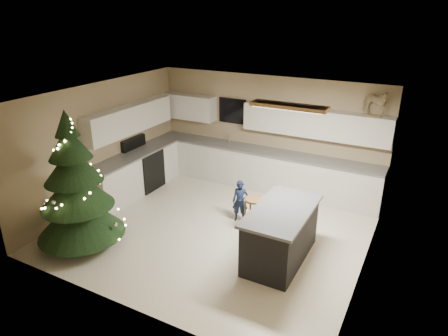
% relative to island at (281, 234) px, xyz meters
% --- Properties ---
extents(ground_plane, '(5.50, 5.50, 0.00)m').
position_rel_island_xyz_m(ground_plane, '(-1.45, 0.34, -0.48)').
color(ground_plane, beige).
extents(room_shell, '(5.52, 5.02, 2.61)m').
position_rel_island_xyz_m(room_shell, '(-1.42, 0.34, 1.27)').
color(room_shell, tan).
rests_on(room_shell, ground_plane).
extents(cabinetry, '(5.50, 3.20, 2.00)m').
position_rel_island_xyz_m(cabinetry, '(-2.36, 1.99, 0.28)').
color(cabinetry, silver).
rests_on(cabinetry, ground_plane).
extents(island, '(0.90, 1.70, 0.95)m').
position_rel_island_xyz_m(island, '(0.00, 0.00, 0.00)').
color(island, black).
rests_on(island, ground_plane).
extents(bar_stool, '(0.34, 0.34, 0.66)m').
position_rel_island_xyz_m(bar_stool, '(-0.79, 0.67, 0.02)').
color(bar_stool, brown).
rests_on(bar_stool, ground_plane).
extents(christmas_tree, '(1.57, 1.51, 2.50)m').
position_rel_island_xyz_m(christmas_tree, '(-3.30, -1.26, 0.55)').
color(christmas_tree, '#3F2816').
rests_on(christmas_tree, ground_plane).
extents(toddler, '(0.36, 0.29, 0.86)m').
position_rel_island_xyz_m(toddler, '(-1.17, 0.86, -0.05)').
color(toddler, '#101B36').
rests_on(toddler, ground_plane).
extents(rocking_horse, '(0.66, 0.50, 0.52)m').
position_rel_island_xyz_m(rocking_horse, '(0.85, 2.67, 1.79)').
color(rocking_horse, brown).
rests_on(rocking_horse, cabinetry).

